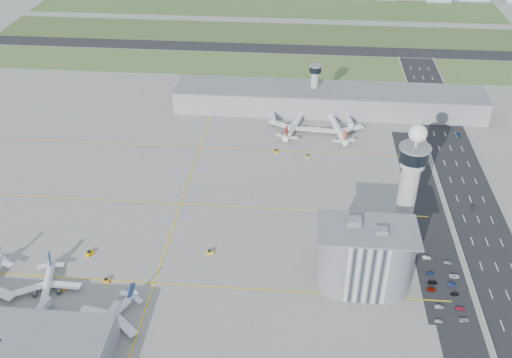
# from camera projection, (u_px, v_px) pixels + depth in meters

# --- Properties ---
(ground) EXTENTS (1000.00, 1000.00, 0.00)m
(ground) POSITION_uv_depth(u_px,v_px,m) (250.00, 245.00, 275.77)
(ground) COLOR gray
(grass_strip_0) EXTENTS (480.00, 50.00, 0.08)m
(grass_strip_0) POSITION_uv_depth(u_px,v_px,m) (252.00, 64.00, 463.77)
(grass_strip_0) COLOR #4A6931
(grass_strip_0) RESTS_ON ground
(grass_strip_1) EXTENTS (480.00, 60.00, 0.08)m
(grass_strip_1) POSITION_uv_depth(u_px,v_px,m) (259.00, 33.00, 525.96)
(grass_strip_1) COLOR #3A5126
(grass_strip_1) RESTS_ON ground
(grass_strip_2) EXTENTS (480.00, 70.00, 0.08)m
(grass_strip_2) POSITION_uv_depth(u_px,v_px,m) (266.00, 7.00, 592.30)
(grass_strip_2) COLOR #395427
(grass_strip_2) RESTS_ON ground
(runway) EXTENTS (480.00, 22.00, 0.10)m
(runway) POSITION_uv_depth(u_px,v_px,m) (256.00, 48.00, 494.44)
(runway) COLOR black
(runway) RESTS_ON ground
(highway) EXTENTS (28.00, 500.00, 0.10)m
(highway) POSITION_uv_depth(u_px,v_px,m) (493.00, 258.00, 267.45)
(highway) COLOR black
(highway) RESTS_ON ground
(barrier_left) EXTENTS (0.60, 500.00, 1.20)m
(barrier_left) POSITION_uv_depth(u_px,v_px,m) (463.00, 256.00, 268.15)
(barrier_left) COLOR #9E9E99
(barrier_left) RESTS_ON ground
(landside_road) EXTENTS (18.00, 260.00, 0.08)m
(landside_road) POSITION_uv_depth(u_px,v_px,m) (443.00, 270.00, 260.97)
(landside_road) COLOR black
(landside_road) RESTS_ON ground
(parking_lot) EXTENTS (20.00, 44.00, 0.10)m
(parking_lot) POSITION_uv_depth(u_px,v_px,m) (443.00, 288.00, 251.15)
(parking_lot) COLOR black
(parking_lot) RESTS_ON ground
(taxiway_line_h_0) EXTENTS (260.00, 0.60, 0.01)m
(taxiway_line_h_0) POSITION_uv_depth(u_px,v_px,m) (154.00, 283.00, 253.78)
(taxiway_line_h_0) COLOR yellow
(taxiway_line_h_0) RESTS_ON ground
(taxiway_line_h_1) EXTENTS (260.00, 0.60, 0.01)m
(taxiway_line_h_1) POSITION_uv_depth(u_px,v_px,m) (181.00, 204.00, 303.53)
(taxiway_line_h_1) COLOR yellow
(taxiway_line_h_1) RESTS_ON ground
(taxiway_line_h_2) EXTENTS (260.00, 0.60, 0.01)m
(taxiway_line_h_2) POSITION_uv_depth(u_px,v_px,m) (200.00, 147.00, 353.29)
(taxiway_line_h_2) COLOR yellow
(taxiway_line_h_2) RESTS_ON ground
(taxiway_line_v) EXTENTS (0.60, 260.00, 0.01)m
(taxiway_line_v) POSITION_uv_depth(u_px,v_px,m) (181.00, 204.00, 303.53)
(taxiway_line_v) COLOR yellow
(taxiway_line_v) RESTS_ON ground
(control_tower) EXTENTS (14.00, 14.00, 64.50)m
(control_tower) POSITION_uv_depth(u_px,v_px,m) (409.00, 183.00, 257.79)
(control_tower) COLOR #ADAAA5
(control_tower) RESTS_ON ground
(secondary_tower) EXTENTS (8.60, 8.60, 31.90)m
(secondary_tower) POSITION_uv_depth(u_px,v_px,m) (315.00, 83.00, 387.57)
(secondary_tower) COLOR #ADAAA5
(secondary_tower) RESTS_ON ground
(admin_building) EXTENTS (42.00, 24.00, 33.50)m
(admin_building) POSITION_uv_depth(u_px,v_px,m) (365.00, 257.00, 245.30)
(admin_building) COLOR #B2B2B7
(admin_building) RESTS_ON ground
(terminal_pier) EXTENTS (210.00, 32.00, 15.80)m
(terminal_pier) POSITION_uv_depth(u_px,v_px,m) (328.00, 100.00, 391.23)
(terminal_pier) COLOR gray
(terminal_pier) RESTS_ON ground
(airplane_near_b) EXTENTS (37.24, 41.01, 9.74)m
(airplane_near_b) POSITION_uv_depth(u_px,v_px,m) (45.00, 285.00, 245.87)
(airplane_near_b) COLOR white
(airplane_near_b) RESTS_ON ground
(airplane_near_c) EXTENTS (41.31, 43.84, 9.71)m
(airplane_near_c) POSITION_uv_depth(u_px,v_px,m) (107.00, 316.00, 231.03)
(airplane_near_c) COLOR white
(airplane_near_c) RESTS_ON ground
(airplane_far_a) EXTENTS (45.44, 49.91, 11.79)m
(airplane_far_a) POSITION_uv_depth(u_px,v_px,m) (295.00, 121.00, 369.40)
(airplane_far_a) COLOR white
(airplane_far_a) RESTS_ON ground
(airplane_far_b) EXTENTS (43.81, 48.59, 11.73)m
(airplane_far_b) POSITION_uv_depth(u_px,v_px,m) (337.00, 124.00, 366.15)
(airplane_far_b) COLOR white
(airplane_far_b) RESTS_ON ground
(jet_bridge_near_1) EXTENTS (5.39, 14.31, 5.70)m
(jet_bridge_near_1) POSITION_uv_depth(u_px,v_px,m) (31.00, 326.00, 229.60)
(jet_bridge_near_1) COLOR silver
(jet_bridge_near_1) RESTS_ON ground
(jet_bridge_near_2) EXTENTS (5.39, 14.31, 5.70)m
(jet_bridge_near_2) POSITION_uv_depth(u_px,v_px,m) (103.00, 331.00, 227.44)
(jet_bridge_near_2) COLOR silver
(jet_bridge_near_2) RESTS_ON ground
(jet_bridge_far_0) EXTENTS (5.39, 14.31, 5.70)m
(jet_bridge_far_0) POSITION_uv_depth(u_px,v_px,m) (271.00, 115.00, 383.51)
(jet_bridge_far_0) COLOR silver
(jet_bridge_far_0) RESTS_ON ground
(jet_bridge_far_1) EXTENTS (5.39, 14.31, 5.70)m
(jet_bridge_far_1) POSITION_uv_depth(u_px,v_px,m) (346.00, 118.00, 379.90)
(jet_bridge_far_1) COLOR silver
(jet_bridge_far_1) RESTS_ON ground
(tug_0) EXTENTS (3.71, 3.79, 1.83)m
(tug_0) POSITION_uv_depth(u_px,v_px,m) (62.00, 287.00, 250.23)
(tug_0) COLOR orange
(tug_0) RESTS_ON ground
(tug_1) EXTENTS (3.56, 4.22, 2.09)m
(tug_1) POSITION_uv_depth(u_px,v_px,m) (89.00, 253.00, 269.17)
(tug_1) COLOR #E3A500
(tug_1) RESTS_ON ground
(tug_2) EXTENTS (3.19, 2.22, 1.83)m
(tug_2) POSITION_uv_depth(u_px,v_px,m) (106.00, 280.00, 253.96)
(tug_2) COLOR orange
(tug_2) RESTS_ON ground
(tug_3) EXTENTS (3.81, 3.29, 1.86)m
(tug_3) POSITION_uv_depth(u_px,v_px,m) (210.00, 252.00, 269.86)
(tug_3) COLOR gold
(tug_3) RESTS_ON ground
(tug_4) EXTENTS (2.78, 3.53, 1.83)m
(tug_4) POSITION_uv_depth(u_px,v_px,m) (276.00, 151.00, 347.49)
(tug_4) COLOR orange
(tug_4) RESTS_ON ground
(tug_5) EXTENTS (2.09, 2.90, 1.62)m
(tug_5) POSITION_uv_depth(u_px,v_px,m) (307.00, 156.00, 342.82)
(tug_5) COLOR gold
(tug_5) RESTS_ON ground
(car_lot_0) EXTENTS (3.46, 1.47, 1.17)m
(car_lot_0) POSITION_uv_depth(u_px,v_px,m) (439.00, 321.00, 234.51)
(car_lot_0) COLOR #BEBEBE
(car_lot_0) RESTS_ON ground
(car_lot_1) EXTENTS (3.97, 1.90, 1.26)m
(car_lot_1) POSITION_uv_depth(u_px,v_px,m) (439.00, 307.00, 241.13)
(car_lot_1) COLOR gray
(car_lot_1) RESTS_ON ground
(car_lot_2) EXTENTS (4.21, 2.15, 1.14)m
(car_lot_2) POSITION_uv_depth(u_px,v_px,m) (431.00, 289.00, 249.81)
(car_lot_2) COLOR maroon
(car_lot_2) RESTS_ON ground
(car_lot_3) EXTENTS (4.27, 2.17, 1.19)m
(car_lot_3) POSITION_uv_depth(u_px,v_px,m) (433.00, 283.00, 253.25)
(car_lot_3) COLOR black
(car_lot_3) RESTS_ON ground
(car_lot_4) EXTENTS (3.58, 1.71, 1.18)m
(car_lot_4) POSITION_uv_depth(u_px,v_px,m) (430.00, 273.00, 258.17)
(car_lot_4) COLOR navy
(car_lot_4) RESTS_ON ground
(car_lot_5) EXTENTS (3.85, 1.39, 1.26)m
(car_lot_5) POSITION_uv_depth(u_px,v_px,m) (427.00, 257.00, 267.08)
(car_lot_5) COLOR silver
(car_lot_5) RESTS_ON ground
(car_lot_6) EXTENTS (4.50, 2.62, 1.18)m
(car_lot_6) POSITION_uv_depth(u_px,v_px,m) (464.00, 320.00, 235.02)
(car_lot_6) COLOR #A4A5AA
(car_lot_6) RESTS_ON ground
(car_lot_7) EXTENTS (4.06, 1.72, 1.17)m
(car_lot_7) POSITION_uv_depth(u_px,v_px,m) (460.00, 308.00, 240.35)
(car_lot_7) COLOR #A91F3C
(car_lot_7) RESTS_ON ground
(car_lot_8) EXTENTS (3.72, 1.99, 1.20)m
(car_lot_8) POSITION_uv_depth(u_px,v_px,m) (455.00, 294.00, 247.36)
(car_lot_8) COLOR black
(car_lot_8) RESTS_ON ground
(car_lot_9) EXTENTS (3.94, 1.69, 1.26)m
(car_lot_9) POSITION_uv_depth(u_px,v_px,m) (452.00, 284.00, 252.19)
(car_lot_9) COLOR #15244D
(car_lot_9) RESTS_ON ground
(car_lot_10) EXTENTS (4.78, 2.27, 1.32)m
(car_lot_10) POSITION_uv_depth(u_px,v_px,m) (454.00, 276.00, 256.60)
(car_lot_10) COLOR silver
(car_lot_10) RESTS_ON ground
(car_lot_11) EXTENTS (4.18, 2.18, 1.16)m
(car_lot_11) POSITION_uv_depth(u_px,v_px,m) (448.00, 262.00, 264.31)
(car_lot_11) COLOR gray
(car_lot_11) RESTS_ON ground
(car_hw_1) EXTENTS (1.85, 4.13, 1.32)m
(car_hw_1) POSITION_uv_depth(u_px,v_px,m) (473.00, 207.00, 299.92)
(car_hw_1) COLOR black
(car_hw_1) RESTS_ON ground
(car_hw_2) EXTENTS (2.64, 4.77, 1.26)m
(car_hw_2) POSITION_uv_depth(u_px,v_px,m) (458.00, 135.00, 365.04)
(car_hw_2) COLOR navy
(car_hw_2) RESTS_ON ground
(car_hw_4) EXTENTS (1.48, 3.45, 1.16)m
(car_hw_4) POSITION_uv_depth(u_px,v_px,m) (421.00, 94.00, 416.21)
(car_hw_4) COLOR gray
(car_hw_4) RESTS_ON ground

